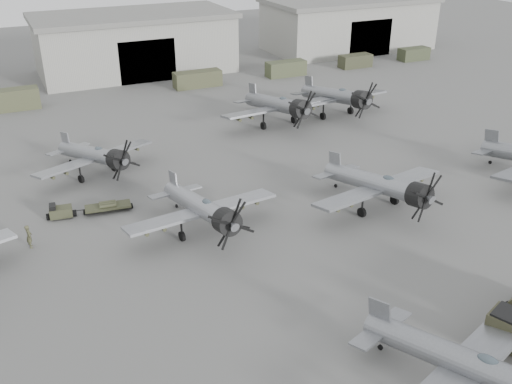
# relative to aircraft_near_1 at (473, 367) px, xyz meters

# --- Properties ---
(ground) EXTENTS (220.00, 220.00, 0.00)m
(ground) POSITION_rel_aircraft_near_1_xyz_m (1.62, 9.57, -2.22)
(ground) COLOR #535351
(ground) RESTS_ON ground
(hangar_center) EXTENTS (29.00, 14.80, 8.70)m
(hangar_center) POSITION_rel_aircraft_near_1_xyz_m (1.62, 71.53, 2.15)
(hangar_center) COLOR #9C9B91
(hangar_center) RESTS_ON ground
(hangar_right) EXTENTS (29.00, 14.80, 8.70)m
(hangar_right) POSITION_rel_aircraft_near_1_xyz_m (39.62, 71.53, 2.15)
(hangar_right) COLOR #9C9B91
(hangar_right) RESTS_ON ground
(support_truck_2) EXTENTS (4.96, 2.20, 2.57)m
(support_truck_2) POSITION_rel_aircraft_near_1_xyz_m (-16.29, 59.57, -0.94)
(support_truck_2) COLOR #464930
(support_truck_2) RESTS_ON ground
(support_truck_4) EXTENTS (6.65, 2.20, 2.19)m
(support_truck_4) POSITION_rel_aircraft_near_1_xyz_m (7.15, 59.57, -1.13)
(support_truck_4) COLOR #43462E
(support_truck_4) RESTS_ON ground
(support_truck_5) EXTENTS (5.98, 2.20, 2.19)m
(support_truck_5) POSITION_rel_aircraft_near_1_xyz_m (21.05, 59.57, -1.13)
(support_truck_5) COLOR #42482F
(support_truck_5) RESTS_ON ground
(support_truck_6) EXTENTS (5.14, 2.20, 1.97)m
(support_truck_6) POSITION_rel_aircraft_near_1_xyz_m (33.35, 59.57, -1.24)
(support_truck_6) COLOR #373925
(support_truck_6) RESTS_ON ground
(support_truck_7) EXTENTS (5.14, 2.20, 1.99)m
(support_truck_7) POSITION_rel_aircraft_near_1_xyz_m (44.82, 59.57, -1.23)
(support_truck_7) COLOR #394029
(support_truck_7) RESTS_ON ground
(aircraft_near_1) EXTENTS (12.17, 10.96, 4.89)m
(aircraft_near_1) POSITION_rel_aircraft_near_1_xyz_m (0.00, 0.00, 0.00)
(aircraft_near_1) COLOR gray
(aircraft_near_1) RESTS_ON ground
(aircraft_mid_1) EXTENTS (12.19, 10.97, 4.85)m
(aircraft_mid_1) POSITION_rel_aircraft_near_1_xyz_m (-6.19, 21.02, -0.02)
(aircraft_mid_1) COLOR #92959A
(aircraft_mid_1) RESTS_ON ground
(aircraft_mid_2) EXTENTS (12.68, 11.41, 5.03)m
(aircraft_mid_2) POSITION_rel_aircraft_near_1_xyz_m (8.19, 18.55, 0.06)
(aircraft_mid_2) COLOR gray
(aircraft_mid_2) RESTS_ON ground
(aircraft_far_0) EXTENTS (11.55, 10.45, 4.69)m
(aircraft_far_0) POSITION_rel_aircraft_near_1_xyz_m (-11.40, 35.04, -0.09)
(aircraft_far_0) COLOR gray
(aircraft_far_0) RESTS_ON ground
(aircraft_far_1) EXTENTS (13.73, 12.35, 5.47)m
(aircraft_far_1) POSITION_rel_aircraft_near_1_xyz_m (17.88, 40.23, 0.26)
(aircraft_far_1) COLOR gray
(aircraft_far_1) RESTS_ON ground
(aircraft_extra_394) EXTENTS (13.73, 12.35, 5.47)m
(aircraft_extra_394) POSITION_rel_aircraft_near_1_xyz_m (10.06, 40.20, 0.26)
(aircraft_extra_394) COLOR gray
(aircraft_extra_394) RESTS_ON ground
(tug_trailer) EXTENTS (6.47, 1.99, 1.28)m
(tug_trailer) POSITION_rel_aircraft_near_1_xyz_m (-14.30, 28.20, -1.74)
(tug_trailer) COLOR #373A26
(tug_trailer) RESTS_ON ground
(ground_crew) EXTENTS (0.46, 0.68, 1.82)m
(ground_crew) POSITION_rel_aircraft_near_1_xyz_m (-18.38, 24.71, -1.31)
(ground_crew) COLOR #494A30
(ground_crew) RESTS_ON ground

